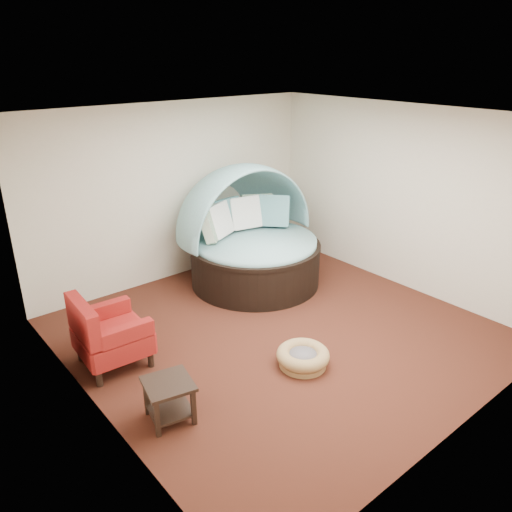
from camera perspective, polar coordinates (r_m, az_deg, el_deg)
floor at (r=6.76m, az=2.71°, el=-8.66°), size 5.00×5.00×0.00m
wall_back at (r=8.08m, az=-9.20°, el=7.18°), size 5.00×0.00×5.00m
wall_front at (r=4.79m, az=23.69°, el=-5.49°), size 5.00×0.00×5.00m
wall_left at (r=4.94m, az=-18.99°, el=-3.88°), size 0.00×5.00×5.00m
wall_right at (r=7.99m, az=16.37°, el=6.37°), size 0.00×5.00×5.00m
ceiling at (r=5.83m, az=3.23°, el=15.62°), size 5.00×5.00×0.00m
canopy_daybed at (r=7.88m, az=-0.64°, el=3.09°), size 2.29×2.17×1.89m
pet_basket at (r=6.07m, az=5.38°, el=-11.42°), size 0.71×0.71×0.22m
red_armchair at (r=6.14m, az=-16.62°, el=-8.55°), size 0.83×0.83×0.92m
side_table at (r=5.26m, az=-9.91°, el=-15.42°), size 0.55×0.55×0.45m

